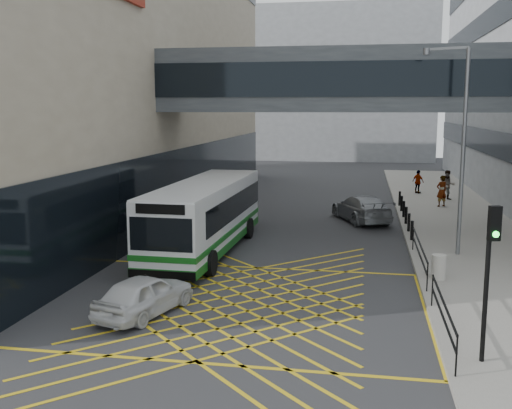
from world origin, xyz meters
The scene contains 18 objects.
ground centered at (0.00, 0.00, 0.00)m, with size 120.00×120.00×0.00m, color #333335.
building_whsmith centered at (-17.98, 16.00, 8.00)m, with size 24.17×42.00×16.00m.
building_far centered at (-2.00, 60.00, 9.00)m, with size 28.00×16.00×18.00m, color gray.
skybridge centered at (3.00, 12.00, 7.50)m, with size 20.00×4.10×3.00m.
pavement centered at (9.00, 15.00, 0.08)m, with size 6.00×54.00×0.16m, color gray.
box_junction centered at (0.00, 0.00, 0.00)m, with size 12.00×9.00×0.01m.
bus centered at (-2.69, 6.74, 1.64)m, with size 2.92×10.96×3.06m.
car_white centered at (-2.46, -1.38, 0.63)m, with size 1.63×3.98×1.27m, color silver.
car_dark centered at (-2.75, 11.44, 0.79)m, with size 1.98×5.05×1.58m, color black.
car_silver centered at (3.91, 15.10, 0.77)m, with size 2.10×4.98×1.55m, color gray.
traffic_light centered at (6.92, -3.62, 2.66)m, with size 0.30×0.46×3.84m.
street_lamp centered at (7.76, 7.64, 4.98)m, with size 1.86×0.94×8.47m.
litter_bin centered at (6.70, 3.58, 0.60)m, with size 0.51×0.51×0.89m, color #ADA89E.
kerb_railings centered at (6.15, 1.78, 0.88)m, with size 0.05×12.54×1.00m.
bollards centered at (6.25, 15.00, 0.61)m, with size 0.14×10.14×0.90m.
pedestrian_a centered at (8.77, 20.13, 1.12)m, with size 0.77×0.55×1.92m, color gray.
pedestrian_b centered at (9.52, 23.06, 1.13)m, with size 0.95×0.55×1.95m, color gray.
pedestrian_c centered at (7.84, 25.82, 0.99)m, with size 0.98×0.47×1.66m, color gray.
Camera 1 is at (3.94, -17.93, 6.21)m, focal length 42.00 mm.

